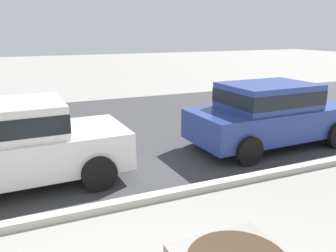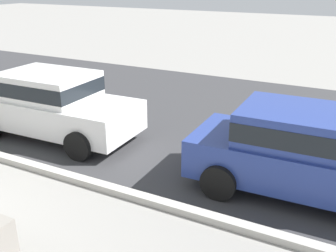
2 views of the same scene
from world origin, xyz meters
The scene contains 4 objects.
street_surface centered at (0.00, 7.50, 0.00)m, with size 60.00×9.00×0.01m, color #38383A.
curb_stone centered at (0.00, 2.90, 0.06)m, with size 60.00×0.20×0.12m, color #B2AFA8.
parked_car_white centered at (-0.31, 4.49, 0.84)m, with size 4.15×2.02×1.56m.
parked_car_blue centered at (5.53, 4.49, 0.84)m, with size 4.15×2.02×1.56m.
Camera 1 is at (-0.10, -2.10, 2.78)m, focal length 37.36 mm.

